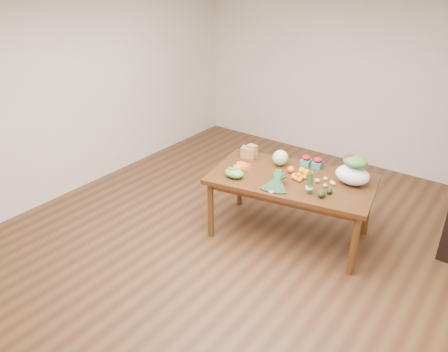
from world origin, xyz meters
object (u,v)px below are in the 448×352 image
Objects in this scene: mandarin_cluster at (299,176)px; salad_bag at (353,172)px; dining_table at (290,207)px; paper_bag at (248,151)px; asparagus_bundle at (310,182)px; kale_bunch at (275,182)px; cabbage at (280,158)px.

salad_bag is (0.50, 0.24, 0.10)m from mandarin_cluster.
dining_table is 4.81× the size of salad_bag.
paper_bag is 1.22× the size of mandarin_cluster.
asparagus_bundle reaches higher than mandarin_cluster.
asparagus_bundle is (0.33, 0.13, 0.05)m from kale_bunch.
cabbage reaches higher than kale_bunch.
cabbage is 1.01× the size of mandarin_cluster.
kale_bunch reaches higher than paper_bag.
cabbage reaches higher than mandarin_cluster.
cabbage is at bearing 131.88° from dining_table.
dining_table is at bearing -13.84° from paper_bag.
mandarin_cluster is (0.35, -0.20, -0.05)m from cabbage.
cabbage is (0.42, 0.03, 0.01)m from paper_bag.
asparagus_bundle is (0.31, -0.22, 0.50)m from dining_table.
paper_bag is 1.21× the size of cabbage.
mandarin_cluster is 0.34m from asparagus_bundle.
dining_table is 0.42m from mandarin_cluster.
paper_bag reaches higher than dining_table.
cabbage is 0.85m from salad_bag.
paper_bag is 1.27m from salad_bag.
kale_bunch is at bearing -135.14° from salad_bag.
kale_bunch is 1.60× the size of asparagus_bundle.
paper_bag is at bearing 131.48° from kale_bunch.
mandarin_cluster is at bearing -8.54° from dining_table.
paper_bag is at bearing -175.40° from cabbage.
cabbage is 0.73× the size of asparagus_bundle.
dining_table is 8.01× the size of paper_bag.
kale_bunch reaches higher than mandarin_cluster.
asparagus_bundle is at bearing -21.28° from paper_bag.
paper_bag is 0.88× the size of asparagus_bundle.
salad_bag is (0.27, 0.47, 0.02)m from asparagus_bundle.
asparagus_bundle is 0.54m from salad_bag.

